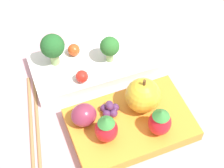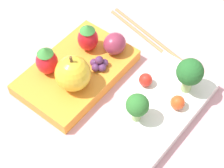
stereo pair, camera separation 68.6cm
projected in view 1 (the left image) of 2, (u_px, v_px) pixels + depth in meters
The scene contains 13 objects.
ground_plane at pixel (118, 92), 0.63m from camera, with size 4.00×4.00×0.00m, color #C6939E.
bento_box_savoury at pixel (96, 63), 0.66m from camera, with size 0.23×0.11×0.02m.
bento_box_fruit at pixel (131, 124), 0.58m from camera, with size 0.19×0.12×0.02m.
broccoli_floret_0 at pixel (53, 47), 0.62m from camera, with size 0.04×0.04×0.06m.
broccoli_floret_1 at pixel (110, 47), 0.63m from camera, with size 0.03×0.03×0.05m.
cherry_tomato_0 at pixel (82, 76), 0.62m from camera, with size 0.02×0.02×0.02m.
cherry_tomato_1 at pixel (74, 50), 0.65m from camera, with size 0.02×0.02×0.02m.
apple at pixel (143, 95), 0.57m from camera, with size 0.05×0.05×0.06m.
strawberry_0 at pixel (106, 129), 0.54m from camera, with size 0.03×0.03×0.05m.
strawberry_1 at pixel (160, 122), 0.54m from camera, with size 0.03×0.03×0.05m.
plum at pixel (84, 115), 0.56m from camera, with size 0.04×0.04×0.04m.
grape_cluster at pixel (110, 109), 0.58m from camera, with size 0.03×0.03×0.02m.
chopsticks_pair at pixel (34, 129), 0.59m from camera, with size 0.06×0.21×0.01m.
Camera 1 is at (-0.15, -0.34, 0.51)m, focal length 60.00 mm.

